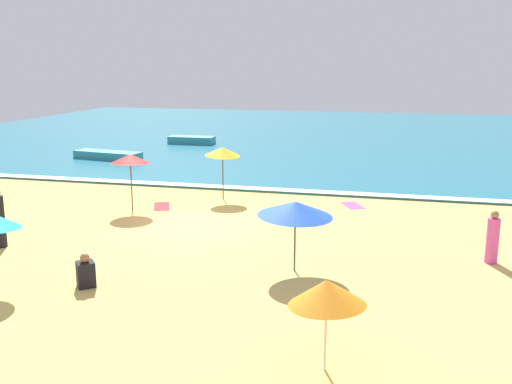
# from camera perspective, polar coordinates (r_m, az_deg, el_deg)

# --- Properties ---
(ground_plane) EXTENTS (60.00, 60.00, 0.00)m
(ground_plane) POSITION_cam_1_polar(r_m,az_deg,el_deg) (21.72, -6.31, -3.23)
(ground_plane) COLOR #EDBC60
(ocean_water) EXTENTS (60.00, 44.00, 0.10)m
(ocean_water) POSITION_cam_1_polar(r_m,az_deg,el_deg) (48.50, 5.10, 5.65)
(ocean_water) COLOR teal
(ocean_water) RESTS_ON ground_plane
(wave_breaker_foam) EXTENTS (57.00, 0.70, 0.01)m
(wave_breaker_foam) POSITION_cam_1_polar(r_m,az_deg,el_deg) (27.51, -1.83, 0.45)
(wave_breaker_foam) COLOR white
(wave_breaker_foam) RESTS_ON ocean_water
(beach_umbrella_0) EXTENTS (2.90, 2.89, 2.11)m
(beach_umbrella_0) POSITION_cam_1_polar(r_m,az_deg,el_deg) (16.49, 3.86, -1.64)
(beach_umbrella_0) COLOR #4C3823
(beach_umbrella_0) RESTS_ON ground_plane
(beach_umbrella_2) EXTENTS (2.17, 2.16, 2.35)m
(beach_umbrella_2) POSITION_cam_1_polar(r_m,az_deg,el_deg) (25.32, -3.29, 3.96)
(beach_umbrella_2) COLOR #4C3823
(beach_umbrella_2) RESTS_ON ground_plane
(beach_umbrella_3) EXTENTS (1.80, 1.81, 2.33)m
(beach_umbrella_3) POSITION_cam_1_polar(r_m,az_deg,el_deg) (23.90, -12.20, 3.19)
(beach_umbrella_3) COLOR #4C3823
(beach_umbrella_3) RESTS_ON ground_plane
(beach_umbrella_5) EXTENTS (2.11, 2.10, 1.91)m
(beach_umbrella_5) POSITION_cam_1_polar(r_m,az_deg,el_deg) (11.33, 6.92, -9.75)
(beach_umbrella_5) COLOR silver
(beach_umbrella_5) RESTS_ON ground_plane
(beachgoer_0) EXTENTS (0.51, 0.51, 1.62)m
(beachgoer_0) POSITION_cam_1_polar(r_m,az_deg,el_deg) (18.79, 22.13, -4.26)
(beachgoer_0) COLOR #D84CA5
(beachgoer_0) RESTS_ON ground_plane
(beachgoer_5) EXTENTS (0.63, 0.63, 0.94)m
(beachgoer_5) POSITION_cam_1_polar(r_m,az_deg,el_deg) (16.37, -16.31, -7.56)
(beachgoer_5) COLOR black
(beachgoer_5) RESTS_ON ground_plane
(beach_towel_0) EXTENTS (1.14, 1.62, 0.01)m
(beach_towel_0) POSITION_cam_1_polar(r_m,az_deg,el_deg) (24.62, -9.20, -1.40)
(beach_towel_0) COLOR red
(beach_towel_0) RESTS_ON ground_plane
(beach_towel_1) EXTENTS (1.15, 1.46, 0.01)m
(beach_towel_1) POSITION_cam_1_polar(r_m,az_deg,el_deg) (24.83, 9.43, -1.29)
(beach_towel_1) COLOR #D84CA5
(beach_towel_1) RESTS_ON ground_plane
(small_boat_0) EXTENTS (4.44, 1.80, 0.47)m
(small_boat_0) POSITION_cam_1_polar(r_m,az_deg,el_deg) (36.73, -14.28, 3.52)
(small_boat_0) COLOR teal
(small_boat_0) RESTS_ON ocean_water
(small_boat_1) EXTENTS (3.28, 1.22, 0.52)m
(small_boat_1) POSITION_cam_1_polar(r_m,az_deg,el_deg) (42.58, -6.31, 5.08)
(small_boat_1) COLOR teal
(small_boat_1) RESTS_ON ocean_water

